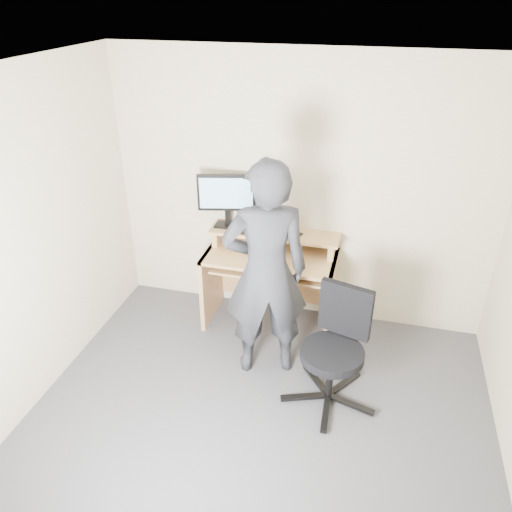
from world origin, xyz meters
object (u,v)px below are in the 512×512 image
at_px(office_chair, 336,344).
at_px(person, 266,273).
at_px(monitor, 227,196).
at_px(desk, 272,270).

xyz_separation_m(office_chair, person, (-0.61, 0.20, 0.42)).
height_order(monitor, office_chair, monitor).
bearing_deg(desk, office_chair, -51.63).
relative_size(office_chair, person, 0.50).
height_order(desk, office_chair, office_chair).
height_order(office_chair, person, person).
bearing_deg(monitor, desk, -24.39).
relative_size(desk, person, 0.64).
bearing_deg(desk, person, -81.80).
xyz_separation_m(desk, monitor, (-0.45, 0.09, 0.67)).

